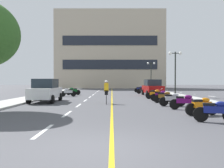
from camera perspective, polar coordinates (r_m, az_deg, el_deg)
ground_plane at (r=26.66m, az=-0.52°, el=-2.80°), size 140.00×140.00×0.00m
curb_left at (r=30.58m, az=-14.09°, el=-2.25°), size 2.40×72.00×0.12m
curb_right at (r=30.46m, az=13.23°, el=-2.26°), size 2.40×72.00×0.12m
lane_dash_0 at (r=8.11m, az=-16.44°, el=-11.03°), size 0.14×2.20×0.01m
lane_dash_1 at (r=11.94m, az=-10.95°, el=-7.21°), size 0.14×2.20×0.01m
lane_dash_2 at (r=15.86m, az=-8.18°, el=-5.23°), size 0.14×2.20×0.01m
lane_dash_3 at (r=19.81m, az=-6.52°, el=-4.03°), size 0.14×2.20×0.01m
lane_dash_4 at (r=23.78m, az=-5.42°, el=-3.23°), size 0.14×2.20×0.01m
lane_dash_5 at (r=27.75m, az=-4.63°, el=-2.66°), size 0.14×2.20×0.01m
lane_dash_6 at (r=31.73m, az=-4.04°, el=-2.23°), size 0.14×2.20×0.01m
lane_dash_7 at (r=35.72m, az=-3.59°, el=-1.89°), size 0.14×2.20×0.01m
lane_dash_8 at (r=39.71m, az=-3.22°, el=-1.63°), size 0.14×2.20×0.01m
lane_dash_9 at (r=43.70m, az=-2.92°, el=-1.41°), size 0.14×2.20×0.01m
lane_dash_10 at (r=47.69m, az=-2.68°, el=-1.23°), size 0.14×2.20×0.01m
lane_dash_11 at (r=51.69m, az=-2.47°, el=-1.07°), size 0.14×2.20×0.01m
centre_line_yellow at (r=29.66m, az=0.02°, el=-2.43°), size 0.12×66.00×0.01m
office_building at (r=55.17m, az=-0.43°, el=8.14°), size 24.63×8.32×17.48m
street_lamp_mid at (r=25.74m, az=15.36°, el=5.03°), size 1.46×0.36×4.68m
street_lamp_far at (r=41.41m, az=9.64°, el=3.55°), size 1.46×0.36×4.82m
parked_car_near at (r=18.91m, az=-15.96°, el=-1.51°), size 1.96×4.22×1.82m
parked_car_mid at (r=26.62m, az=9.96°, el=-0.84°), size 2.08×4.27×1.82m
motorcycle_0 at (r=10.14m, az=24.22°, el=-6.00°), size 1.66×0.72×0.92m
motorcycle_1 at (r=11.96m, az=21.30°, el=-4.97°), size 1.69×0.63×0.92m
motorcycle_2 at (r=13.95m, az=17.51°, el=-4.14°), size 1.67×0.71×0.92m
motorcycle_3 at (r=15.64m, az=14.67°, el=-3.60°), size 1.70×0.60×0.92m
motorcycle_4 at (r=17.77m, az=12.90°, el=-3.08°), size 1.66×0.72×0.92m
motorcycle_5 at (r=19.38m, az=11.98°, el=-2.76°), size 1.69×0.60×0.92m
motorcycle_6 at (r=21.49m, az=10.58°, el=-2.41°), size 1.64×0.80×0.92m
motorcycle_7 at (r=23.07m, az=10.92°, el=-2.19°), size 1.70×0.60×0.92m
motorcycle_8 at (r=25.07m, az=-10.72°, el=-1.96°), size 1.69×0.63×0.92m
motorcycle_9 at (r=27.70m, az=-9.51°, el=-1.70°), size 1.67×0.71×0.92m
motorcycle_10 at (r=30.08m, az=7.72°, el=-1.50°), size 1.67×0.71×0.92m
motorcycle_11 at (r=32.23m, az=7.69°, el=-1.35°), size 1.69×0.62×0.92m
motorcycle_12 at (r=33.93m, az=6.89°, el=-1.24°), size 1.65×0.77×0.92m
cyclist_rider at (r=16.86m, az=-1.36°, el=-1.85°), size 0.42×1.77×1.71m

